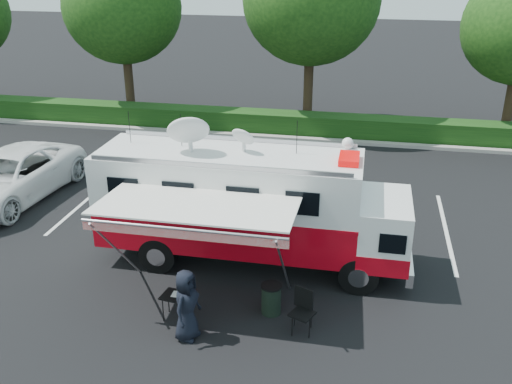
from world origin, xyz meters
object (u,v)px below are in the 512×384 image
(trash_bin, at_px, (271,299))
(folding_table, at_px, (177,297))
(command_truck, at_px, (250,205))
(white_suv, at_px, (13,199))

(trash_bin, bearing_deg, folding_table, -162.82)
(command_truck, distance_m, trash_bin, 2.82)
(white_suv, xyz_separation_m, trash_bin, (9.99, -4.84, 0.38))
(command_truck, height_order, folding_table, command_truck)
(command_truck, relative_size, white_suv, 1.40)
(command_truck, bearing_deg, folding_table, -110.70)
(folding_table, bearing_deg, trash_bin, 17.18)
(white_suv, relative_size, folding_table, 7.44)
(command_truck, relative_size, folding_table, 10.41)
(white_suv, bearing_deg, trash_bin, -20.98)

